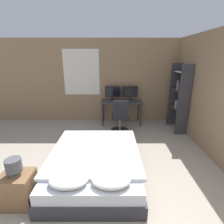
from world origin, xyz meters
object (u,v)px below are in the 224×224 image
at_px(nightstand, 18,189).
at_px(bedside_lamp, 14,165).
at_px(keyboard, 122,102).
at_px(office_chair, 120,119).
at_px(monitor_left, 113,92).
at_px(computer_mouse, 130,102).
at_px(bed, 95,163).
at_px(desk, 122,104).
at_px(bookshelf, 180,95).
at_px(monitor_right, 130,92).

distance_m(nightstand, bedside_lamp, 0.41).
distance_m(keyboard, office_chair, 0.62).
relative_size(monitor_left, computer_mouse, 7.24).
height_order(bed, keyboard, keyboard).
bearing_deg(desk, bedside_lamp, -116.75).
bearing_deg(office_chair, bookshelf, 4.05).
bearing_deg(keyboard, monitor_right, 54.01).
height_order(bed, computer_mouse, computer_mouse).
bearing_deg(desk, bookshelf, -18.96).
relative_size(computer_mouse, bookshelf, 0.04).
bearing_deg(bedside_lamp, keyboard, 61.85).
xyz_separation_m(bed, keyboard, (0.62, 2.48, 0.54)).
bearing_deg(keyboard, computer_mouse, 0.00).
distance_m(bedside_lamp, office_chair, 3.14).
relative_size(nightstand, monitor_left, 1.01).
bearing_deg(office_chair, monitor_right, 68.11).
distance_m(desk, monitor_right, 0.50).
bearing_deg(monitor_right, monitor_left, 180.00).
bearing_deg(monitor_right, bookshelf, -29.25).
height_order(bed, monitor_left, monitor_left).
bearing_deg(desk, bed, -103.10).
bearing_deg(monitor_left, bookshelf, -21.57).
distance_m(monitor_left, keyboard, 0.55).
height_order(monitor_right, keyboard, monitor_right).
distance_m(nightstand, office_chair, 3.13).
bearing_deg(office_chair, nightstand, -121.28).
bearing_deg(keyboard, bedside_lamp, -118.15).
bearing_deg(computer_mouse, bookshelf, -15.04).
height_order(bedside_lamp, keyboard, keyboard).
relative_size(monitor_left, keyboard, 1.46).
distance_m(monitor_right, computer_mouse, 0.46).
bearing_deg(computer_mouse, monitor_left, 144.39).
distance_m(bedside_lamp, monitor_left, 3.85).
distance_m(keyboard, computer_mouse, 0.26).
relative_size(bed, bedside_lamp, 8.21).
xyz_separation_m(computer_mouse, office_chair, (-0.34, -0.50, -0.37)).
bearing_deg(bedside_lamp, desk, 63.25).
distance_m(bed, desk, 2.78).
relative_size(keyboard, bookshelf, 0.18).
xyz_separation_m(bed, nightstand, (-1.08, -0.70, 0.02)).
bearing_deg(bedside_lamp, computer_mouse, 58.28).
bearing_deg(monitor_right, bedside_lamp, -119.08).
height_order(monitor_left, bookshelf, bookshelf).
relative_size(bedside_lamp, computer_mouse, 3.59).
distance_m(nightstand, bookshelf, 4.44).
distance_m(bedside_lamp, bookshelf, 4.39).
bearing_deg(keyboard, office_chair, -98.24).
relative_size(desk, monitor_left, 2.59).
height_order(nightstand, office_chair, office_chair).
height_order(keyboard, computer_mouse, computer_mouse).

